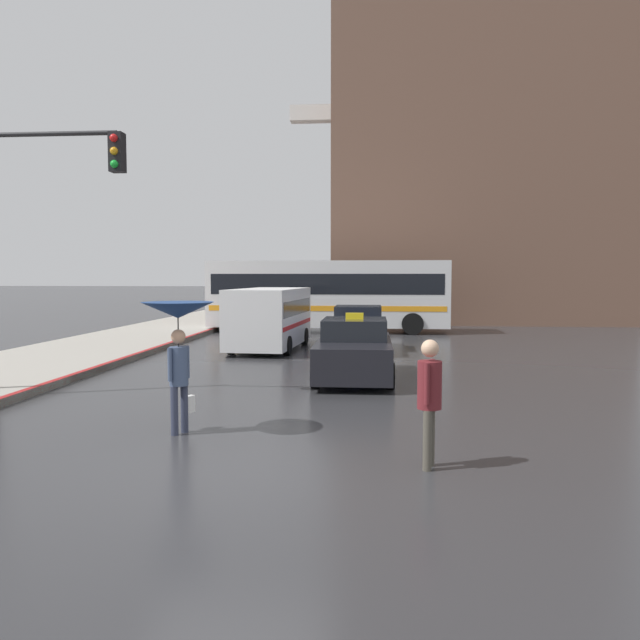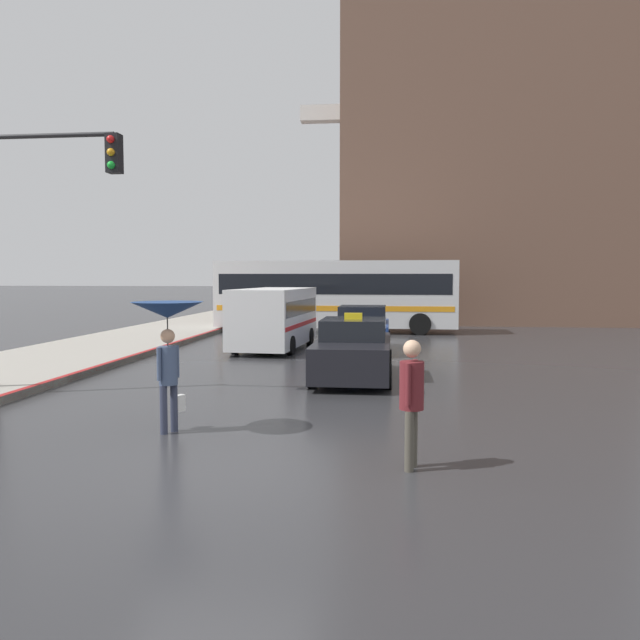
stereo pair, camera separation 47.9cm
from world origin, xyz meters
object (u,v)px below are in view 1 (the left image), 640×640
at_px(city_bus, 328,293).
at_px(monument_cross, 353,158).
at_px(taxi, 354,351).
at_px(ambulance_van, 270,315).
at_px(sedan_red, 358,330).
at_px(pedestrian_man, 429,392).
at_px(pedestrian_with_umbrella, 178,325).
at_px(traffic_light, 41,208).

relative_size(city_bus, monument_cross, 0.65).
distance_m(taxi, monument_cross, 23.81).
bearing_deg(ambulance_van, sedan_red, -178.15).
bearing_deg(pedestrian_man, ambulance_van, -146.87).
height_order(taxi, monument_cross, monument_cross).
distance_m(ambulance_van, city_bus, 7.28).
relative_size(sedan_red, monument_cross, 0.24).
bearing_deg(sedan_red, city_bus, -77.83).
height_order(city_bus, monument_cross, monument_cross).
relative_size(ambulance_van, pedestrian_with_umbrella, 2.48).
distance_m(ambulance_van, traffic_light, 10.01).
height_order(sedan_red, city_bus, city_bus).
height_order(ambulance_van, pedestrian_with_umbrella, pedestrian_with_umbrella).
bearing_deg(taxi, traffic_light, 24.54).
xyz_separation_m(sedan_red, traffic_light, (-6.40, -8.91, 3.28)).
distance_m(sedan_red, monument_cross, 18.40).
xyz_separation_m(ambulance_van, traffic_light, (-3.30, -9.03, 2.80)).
bearing_deg(monument_cross, city_bus, -95.37).
xyz_separation_m(pedestrian_man, traffic_light, (-7.65, 4.30, 2.96)).
height_order(taxi, sedan_red, taxi).
bearing_deg(taxi, city_bus, -83.07).
bearing_deg(traffic_light, city_bus, 73.26).
xyz_separation_m(ambulance_van, city_bus, (1.54, 7.09, 0.62)).
height_order(taxi, city_bus, city_bus).
distance_m(sedan_red, city_bus, 7.45).
bearing_deg(ambulance_van, city_bus, -98.31).
bearing_deg(pedestrian_with_umbrella, taxi, 3.62).
xyz_separation_m(ambulance_van, pedestrian_with_umbrella, (0.47, -11.82, 0.59)).
height_order(taxi, ambulance_van, ambulance_van).
xyz_separation_m(pedestrian_with_umbrella, traffic_light, (-3.77, 2.79, 2.20)).
distance_m(pedestrian_man, traffic_light, 9.26).
relative_size(pedestrian_man, traffic_light, 0.30).
relative_size(traffic_light, monument_cross, 0.34).
height_order(pedestrian_with_umbrella, traffic_light, traffic_light).
relative_size(taxi, traffic_light, 0.75).
relative_size(ambulance_van, monument_cross, 0.32).
distance_m(sedan_red, traffic_light, 11.45).
height_order(sedan_red, traffic_light, traffic_light).
height_order(sedan_red, pedestrian_with_umbrella, pedestrian_with_umbrella).
bearing_deg(monument_cross, pedestrian_man, -86.16).
bearing_deg(monument_cross, taxi, -88.01).
bearing_deg(taxi, monument_cross, -88.01).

